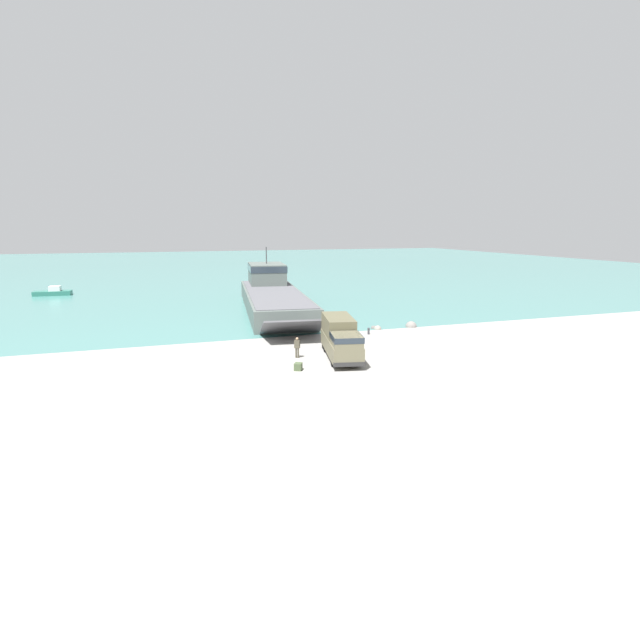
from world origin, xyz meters
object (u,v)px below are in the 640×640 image
military_truck (341,338)px  mooring_bollard (369,331)px  soldier_on_ramp (297,346)px  moored_boat_a (53,292)px  landing_craft (272,294)px  cargo_crate (298,367)px

military_truck → mooring_bollard: bearing=153.7°
soldier_on_ramp → moored_boat_a: soldier_on_ramp is taller
landing_craft → soldier_on_ramp: (-4.04, -25.79, -0.88)m
military_truck → soldier_on_ramp: 3.60m
military_truck → cargo_crate: (-4.34, -2.55, -1.35)m
landing_craft → mooring_bollard: 20.14m
landing_craft → military_truck: size_ratio=4.08×
military_truck → soldier_on_ramp: size_ratio=5.03×
cargo_crate → landing_craft: bearing=80.4°
moored_boat_a → military_truck: bearing=-146.5°
landing_craft → mooring_bollard: (5.15, -19.41, -1.49)m
landing_craft → moored_boat_a: (-29.62, 22.71, -1.38)m
soldier_on_ramp → mooring_bollard: size_ratio=2.48×
soldier_on_ramp → cargo_crate: soldier_on_ramp is taller
landing_craft → soldier_on_ramp: size_ratio=20.52×
landing_craft → military_truck: (-0.62, -26.69, -0.24)m
soldier_on_ramp → mooring_bollard: bearing=-22.4°
landing_craft → soldier_on_ramp: landing_craft is taller
military_truck → cargo_crate: military_truck is taller
landing_craft → mooring_bollard: landing_craft is taller
landing_craft → moored_boat_a: landing_craft is taller
cargo_crate → military_truck: bearing=30.4°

